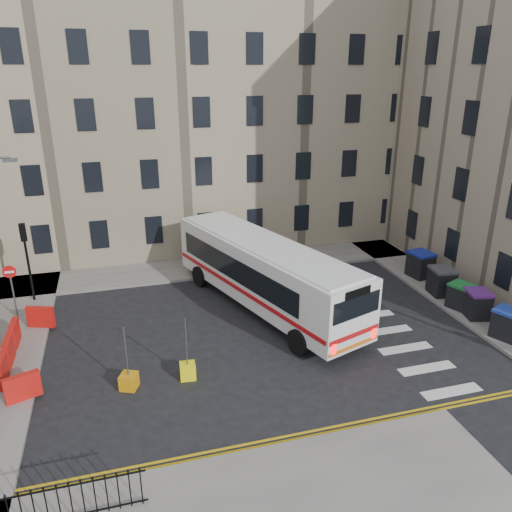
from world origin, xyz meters
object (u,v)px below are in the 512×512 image
wheelie_bin_e (420,264)px  bollard_chevron (129,381)px  bus (264,271)px  wheelie_bin_b (477,304)px  wheelie_bin_d (441,281)px  wheelie_bin_c (461,296)px  bollard_yellow (188,371)px  wheelie_bin_a (508,324)px

wheelie_bin_e → bollard_chevron: 17.67m
bus → wheelie_bin_b: size_ratio=9.00×
wheelie_bin_d → wheelie_bin_c: bearing=-84.4°
wheelie_bin_c → bollard_yellow: (-13.94, -2.06, -0.49)m
wheelie_bin_a → bollard_chevron: bearing=152.8°
wheelie_bin_d → bollard_yellow: wheelie_bin_d is taller
wheelie_bin_e → bollard_yellow: bearing=-165.4°
bus → wheelie_bin_b: 10.30m
wheelie_bin_c → wheelie_bin_d: bearing=65.6°
wheelie_bin_a → bollard_yellow: (-14.03, 1.02, -0.52)m
bus → bollard_yellow: (-4.66, -5.11, -1.66)m
bus → bollard_chevron: bus is taller
bus → wheelie_bin_d: 9.49m
wheelie_bin_b → bollard_chevron: 16.34m
wheelie_bin_c → bus: bearing=139.3°
wheelie_bin_b → bollard_yellow: 14.11m
wheelie_bin_c → bollard_yellow: 14.10m
wheelie_bin_c → bollard_yellow: wheelie_bin_c is taller
bus → bollard_chevron: bearing=-161.9°
bollard_yellow → bus: bearing=47.6°
wheelie_bin_d → wheelie_bin_b: bearing=-81.1°
wheelie_bin_a → bollard_yellow: size_ratio=2.54×
wheelie_bin_a → bollard_yellow: bearing=152.0°
wheelie_bin_c → bollard_yellow: size_ratio=2.40×
bollard_chevron → wheelie_bin_c: bearing=7.5°
wheelie_bin_a → bus: bearing=123.0°
bus → wheelie_bin_a: 11.25m
bus → wheelie_bin_a: (9.37, -6.13, -1.14)m
bus → wheelie_bin_b: bearing=-42.1°
bus → wheelie_bin_d: (9.33, -1.36, -1.09)m
wheelie_bin_c → wheelie_bin_e: (0.35, 4.08, 0.10)m
bollard_chevron → bollard_yellow: bearing=1.7°
bollard_chevron → wheelie_bin_d: bearing=13.2°
bollard_yellow → bollard_chevron: (-2.24, -0.07, 0.00)m
bus → bollard_yellow: 7.11m
bus → wheelie_bin_a: bearing=-52.0°
wheelie_bin_a → wheelie_bin_e: bearing=64.1°
wheelie_bin_d → bus: bearing=179.2°
wheelie_bin_b → wheelie_bin_c: 1.03m
wheelie_bin_d → bollard_chevron: 16.68m
wheelie_bin_e → wheelie_bin_c: bearing=-103.6°
wheelie_bin_a → wheelie_bin_b: (0.03, 2.07, 0.00)m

